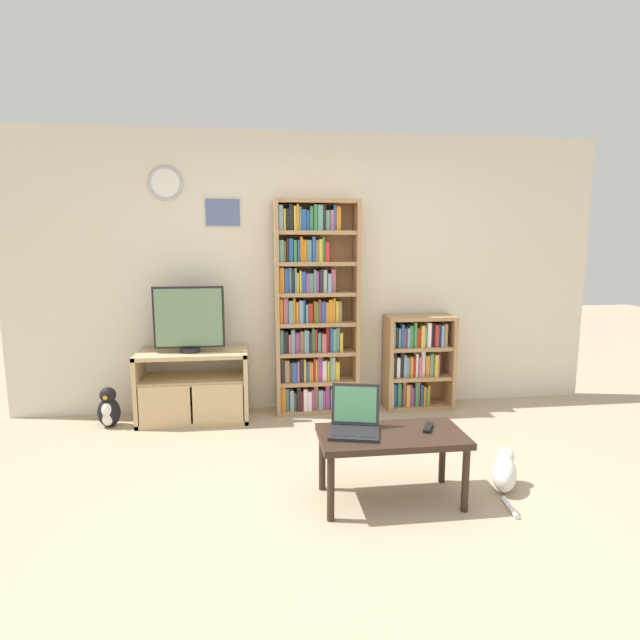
% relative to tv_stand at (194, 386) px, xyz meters
% --- Properties ---
extents(ground_plane, '(18.00, 18.00, 0.00)m').
position_rel_tv_stand_xyz_m(ground_plane, '(1.11, -1.78, -0.32)').
color(ground_plane, tan).
extents(wall_back, '(5.60, 0.09, 2.60)m').
position_rel_tv_stand_xyz_m(wall_back, '(1.10, 0.29, 0.99)').
color(wall_back, beige).
rests_on(wall_back, ground_plane).
extents(tv_stand, '(0.97, 0.45, 0.64)m').
position_rel_tv_stand_xyz_m(tv_stand, '(0.00, 0.00, 0.00)').
color(tv_stand, tan).
rests_on(tv_stand, ground_plane).
extents(television, '(0.61, 0.18, 0.58)m').
position_rel_tv_stand_xyz_m(television, '(-0.02, 0.00, 0.61)').
color(television, black).
rests_on(television, tv_stand).
extents(bookshelf_tall, '(0.77, 0.28, 1.98)m').
position_rel_tv_stand_xyz_m(bookshelf_tall, '(1.09, 0.12, 0.65)').
color(bookshelf_tall, tan).
rests_on(bookshelf_tall, ground_plane).
extents(bookshelf_short, '(0.66, 0.29, 0.90)m').
position_rel_tv_stand_xyz_m(bookshelf_short, '(2.10, 0.12, 0.14)').
color(bookshelf_short, tan).
rests_on(bookshelf_short, ground_plane).
extents(coffee_table, '(0.90, 0.46, 0.44)m').
position_rel_tv_stand_xyz_m(coffee_table, '(1.39, -1.60, 0.06)').
color(coffee_table, '#332319').
rests_on(coffee_table, ground_plane).
extents(laptop, '(0.36, 0.36, 0.27)m').
position_rel_tv_stand_xyz_m(laptop, '(1.17, -1.54, 0.19)').
color(laptop, '#232326').
rests_on(laptop, coffee_table).
extents(remote_near_laptop, '(0.11, 0.16, 0.02)m').
position_rel_tv_stand_xyz_m(remote_near_laptop, '(1.63, -1.57, 0.13)').
color(remote_near_laptop, black).
rests_on(remote_near_laptop, coffee_table).
extents(cat, '(0.27, 0.52, 0.27)m').
position_rel_tv_stand_xyz_m(cat, '(2.16, -1.56, -0.20)').
color(cat, white).
rests_on(cat, ground_plane).
extents(penguin_figurine, '(0.19, 0.17, 0.36)m').
position_rel_tv_stand_xyz_m(penguin_figurine, '(-0.72, -0.08, -0.16)').
color(penguin_figurine, black).
rests_on(penguin_figurine, ground_plane).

